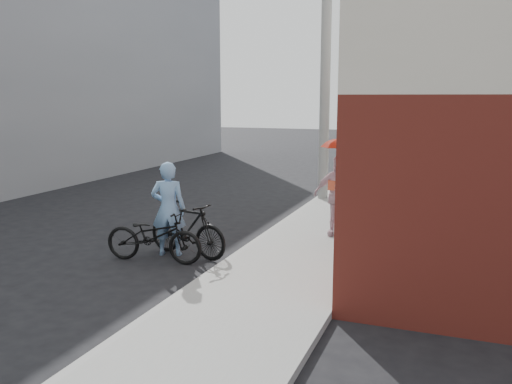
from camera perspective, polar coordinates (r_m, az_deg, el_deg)
The scene contains 11 objects.
ground at distance 10.44m, azimuth -6.96°, elevation -6.61°, with size 80.00×80.00×0.00m, color black.
sidewalk at distance 11.52m, azimuth 7.09°, elevation -4.71°, with size 2.20×24.00×0.12m, color gray.
curb at distance 11.83m, azimuth 1.61°, elevation -4.24°, with size 0.12×24.00×0.12m, color #9E9E99.
utility_pole at distance 15.27m, azimuth 7.30°, elevation 11.92°, with size 0.28×0.28×7.00m, color #9E9E99.
officer at distance 10.30m, azimuth -9.19°, elevation -1.76°, with size 0.65×0.43×1.79m, color #739ECD.
bike_left at distance 10.00m, azimuth -10.71°, elevation -4.56°, with size 0.64×1.85×0.97m, color black.
bike_right at distance 10.24m, azimuth -7.27°, elevation -3.84°, with size 0.50×1.78×1.07m, color black.
kimono_woman at distance 11.30m, azimuth 8.56°, elevation -0.38°, with size 0.98×0.41×1.67m, color beige.
parasol at distance 11.15m, azimuth 8.71°, elevation 5.43°, with size 0.71×0.71×0.62m, color red.
planter at distance 11.89m, azimuth 12.03°, elevation -3.58°, with size 0.39×0.39×0.21m, color black.
potted_plant at distance 11.80m, azimuth 12.10°, elevation -1.62°, with size 0.56×0.49×0.62m, color #386026.
Camera 1 is at (4.69, -8.83, 2.98)m, focal length 38.00 mm.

